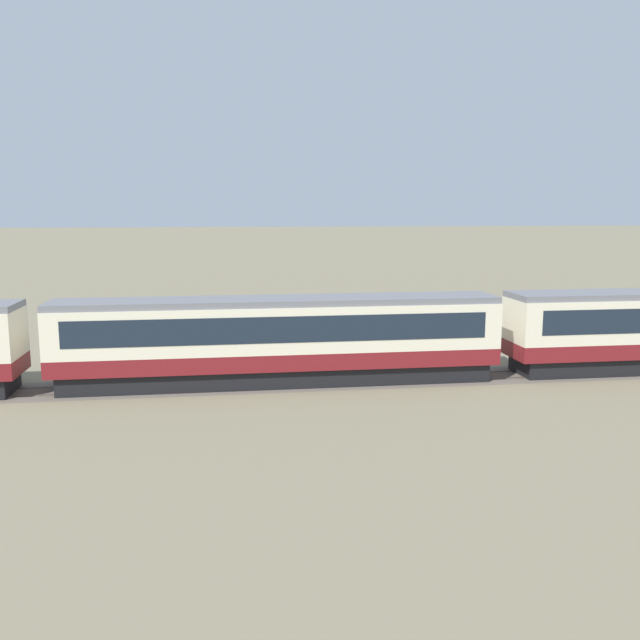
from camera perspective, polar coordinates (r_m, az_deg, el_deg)
The scene contains 2 objects.
passenger_train at distance 32.66m, azimuth -3.02°, elevation -1.37°, with size 111.53×3.03×4.19m.
railway_track at distance 33.30m, azimuth -0.75°, elevation -5.23°, with size 183.60×3.60×0.04m.
Camera 1 is at (-27.61, -32.08, 8.37)m, focal length 38.00 mm.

